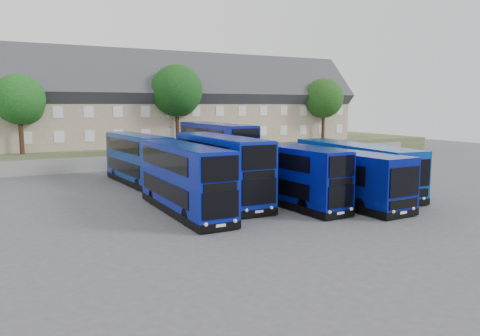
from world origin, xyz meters
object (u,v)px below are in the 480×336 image
dd_front_left (184,180)px  tree_mid (178,93)px  tree_east (324,100)px  tree_far (327,98)px  coach_east_a (330,175)px  tree_west (21,101)px  dd_front_mid (221,170)px

dd_front_left → tree_mid: 25.17m
tree_east → tree_far: size_ratio=0.94×
coach_east_a → tree_east: 29.94m
tree_west → tree_mid: (16.00, 0.50, 1.02)m
dd_front_mid → tree_mid: bearing=79.3°
dd_front_left → tree_west: bearing=109.4°
tree_mid → dd_front_mid: bearing=-102.2°
dd_front_left → tree_mid: bearing=70.8°
coach_east_a → tree_west: 30.42m
coach_east_a → tree_east: tree_east is taller
tree_far → dd_front_left: bearing=-139.0°
dd_front_mid → coach_east_a: (6.95, -3.29, -0.46)m
tree_mid → tree_far: tree_mid is taller
tree_west → tree_mid: 16.04m
coach_east_a → tree_mid: bearing=93.1°
coach_east_a → tree_far: tree_far is taller
coach_east_a → tree_west: tree_west is taller
tree_mid → tree_far: bearing=14.0°
tree_mid → tree_far: size_ratio=1.06×
dd_front_mid → tree_east: bearing=41.2°
tree_far → tree_west: bearing=-170.5°
dd_front_left → coach_east_a: bearing=-5.5°
tree_far → tree_mid: bearing=-166.0°
dd_front_left → tree_far: tree_far is taller
dd_front_mid → tree_west: (-11.51, 20.31, 4.83)m
tree_west → dd_front_mid: bearing=-60.5°
tree_west → tree_mid: bearing=1.8°
tree_west → coach_east_a: bearing=-52.0°
tree_west → dd_front_left: bearing=-70.6°
dd_front_left → tree_east: size_ratio=1.31×
tree_mid → tree_east: size_ratio=1.12×
coach_east_a → tree_west: bearing=125.3°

